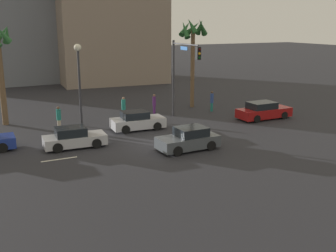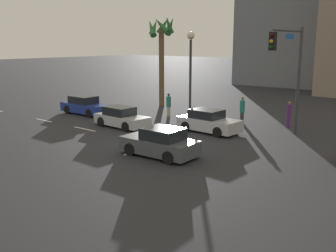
{
  "view_description": "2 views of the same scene",
  "coord_description": "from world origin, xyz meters",
  "px_view_note": "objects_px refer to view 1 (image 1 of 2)",
  "views": [
    {
      "loc": [
        -10.5,
        -23.4,
        7.91
      ],
      "look_at": [
        0.7,
        -0.28,
        1.33
      ],
      "focal_mm": 43.24,
      "sensor_mm": 36.0,
      "label": 1
    },
    {
      "loc": [
        13.81,
        -16.22,
        5.65
      ],
      "look_at": [
        1.27,
        -0.71,
        1.36
      ],
      "focal_mm": 42.02,
      "sensor_mm": 36.0,
      "label": 2
    }
  ],
  "objects_px": {
    "car_5": "(137,121)",
    "building_0": "(107,15)",
    "car_3": "(74,138)",
    "building_1": "(13,4)",
    "car_1": "(263,111)",
    "pedestrian_0": "(212,100)",
    "pedestrian_3": "(124,107)",
    "traffic_signal": "(181,67)",
    "car_4": "(189,139)",
    "pedestrian_1": "(154,103)",
    "palm_tree_1": "(193,39)",
    "streetlamp": "(79,70)",
    "pedestrian_2": "(59,117)"
  },
  "relations": [
    {
      "from": "car_1",
      "to": "pedestrian_0",
      "type": "xyz_separation_m",
      "value": [
        -2.36,
        4.45,
        0.34
      ]
    },
    {
      "from": "car_1",
      "to": "pedestrian_3",
      "type": "height_order",
      "value": "pedestrian_3"
    },
    {
      "from": "palm_tree_1",
      "to": "building_0",
      "type": "relative_size",
      "value": 0.47
    },
    {
      "from": "pedestrian_2",
      "to": "pedestrian_3",
      "type": "height_order",
      "value": "pedestrian_3"
    },
    {
      "from": "car_4",
      "to": "car_5",
      "type": "height_order",
      "value": "car_4"
    },
    {
      "from": "building_0",
      "to": "building_1",
      "type": "relative_size",
      "value": 0.86
    },
    {
      "from": "pedestrian_1",
      "to": "palm_tree_1",
      "type": "relative_size",
      "value": 0.21
    },
    {
      "from": "car_1",
      "to": "pedestrian_0",
      "type": "distance_m",
      "value": 5.05
    },
    {
      "from": "pedestrian_0",
      "to": "pedestrian_1",
      "type": "bearing_deg",
      "value": 164.45
    },
    {
      "from": "pedestrian_1",
      "to": "pedestrian_2",
      "type": "height_order",
      "value": "pedestrian_2"
    },
    {
      "from": "pedestrian_0",
      "to": "pedestrian_3",
      "type": "distance_m",
      "value": 8.29
    },
    {
      "from": "car_3",
      "to": "streetlamp",
      "type": "distance_m",
      "value": 6.82
    },
    {
      "from": "building_1",
      "to": "car_3",
      "type": "bearing_deg",
      "value": -92.86
    },
    {
      "from": "car_4",
      "to": "building_0",
      "type": "bearing_deg",
      "value": 80.88
    },
    {
      "from": "car_5",
      "to": "pedestrian_1",
      "type": "distance_m",
      "value": 5.67
    },
    {
      "from": "car_3",
      "to": "pedestrian_2",
      "type": "xyz_separation_m",
      "value": [
        0.04,
        5.03,
        0.32
      ]
    },
    {
      "from": "car_1",
      "to": "traffic_signal",
      "type": "distance_m",
      "value": 7.9
    },
    {
      "from": "building_0",
      "to": "pedestrian_2",
      "type": "bearing_deg",
      "value": -112.6
    },
    {
      "from": "pedestrian_2",
      "to": "pedestrian_0",
      "type": "bearing_deg",
      "value": 2.09
    },
    {
      "from": "streetlamp",
      "to": "pedestrian_2",
      "type": "bearing_deg",
      "value": -170.18
    },
    {
      "from": "car_4",
      "to": "building_0",
      "type": "xyz_separation_m",
      "value": [
        5.32,
        33.11,
        8.24
      ]
    },
    {
      "from": "car_5",
      "to": "car_1",
      "type": "bearing_deg",
      "value": -7.08
    },
    {
      "from": "car_1",
      "to": "car_4",
      "type": "bearing_deg",
      "value": -154.14
    },
    {
      "from": "car_3",
      "to": "building_1",
      "type": "height_order",
      "value": "building_1"
    },
    {
      "from": "pedestrian_2",
      "to": "building_1",
      "type": "distance_m",
      "value": 32.05
    },
    {
      "from": "pedestrian_0",
      "to": "building_0",
      "type": "height_order",
      "value": "building_0"
    },
    {
      "from": "pedestrian_0",
      "to": "palm_tree_1",
      "type": "xyz_separation_m",
      "value": [
        -0.67,
        2.53,
        5.45
      ]
    },
    {
      "from": "car_1",
      "to": "pedestrian_1",
      "type": "bearing_deg",
      "value": 141.91
    },
    {
      "from": "car_3",
      "to": "streetlamp",
      "type": "height_order",
      "value": "streetlamp"
    },
    {
      "from": "car_1",
      "to": "pedestrian_3",
      "type": "bearing_deg",
      "value": 153.88
    },
    {
      "from": "car_1",
      "to": "car_3",
      "type": "distance_m",
      "value": 16.35
    },
    {
      "from": "car_3",
      "to": "pedestrian_3",
      "type": "distance_m",
      "value": 8.5
    },
    {
      "from": "car_3",
      "to": "palm_tree_1",
      "type": "height_order",
      "value": "palm_tree_1"
    },
    {
      "from": "streetlamp",
      "to": "palm_tree_1",
      "type": "height_order",
      "value": "palm_tree_1"
    },
    {
      "from": "car_3",
      "to": "building_1",
      "type": "xyz_separation_m",
      "value": [
        0.59,
        35.64,
        9.79
      ]
    },
    {
      "from": "car_3",
      "to": "palm_tree_1",
      "type": "bearing_deg",
      "value": 31.31
    },
    {
      "from": "pedestrian_2",
      "to": "car_4",
      "type": "bearing_deg",
      "value": -53.38
    },
    {
      "from": "pedestrian_0",
      "to": "building_0",
      "type": "relative_size",
      "value": 0.11
    },
    {
      "from": "car_5",
      "to": "building_0",
      "type": "relative_size",
      "value": 0.23
    },
    {
      "from": "pedestrian_1",
      "to": "pedestrian_2",
      "type": "bearing_deg",
      "value": -167.57
    },
    {
      "from": "streetlamp",
      "to": "pedestrian_2",
      "type": "relative_size",
      "value": 3.57
    },
    {
      "from": "streetlamp",
      "to": "pedestrian_2",
      "type": "xyz_separation_m",
      "value": [
        -1.8,
        -0.31,
        -3.5
      ]
    },
    {
      "from": "streetlamp",
      "to": "building_1",
      "type": "distance_m",
      "value": 30.91
    },
    {
      "from": "traffic_signal",
      "to": "pedestrian_0",
      "type": "distance_m",
      "value": 5.46
    },
    {
      "from": "streetlamp",
      "to": "pedestrian_1",
      "type": "bearing_deg",
      "value": 13.1
    },
    {
      "from": "traffic_signal",
      "to": "pedestrian_0",
      "type": "relative_size",
      "value": 3.45
    },
    {
      "from": "palm_tree_1",
      "to": "building_0",
      "type": "distance_m",
      "value": 21.56
    },
    {
      "from": "car_1",
      "to": "pedestrian_3",
      "type": "distance_m",
      "value": 11.83
    },
    {
      "from": "car_4",
      "to": "building_0",
      "type": "height_order",
      "value": "building_0"
    },
    {
      "from": "pedestrian_2",
      "to": "palm_tree_1",
      "type": "distance_m",
      "value": 14.66
    }
  ]
}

